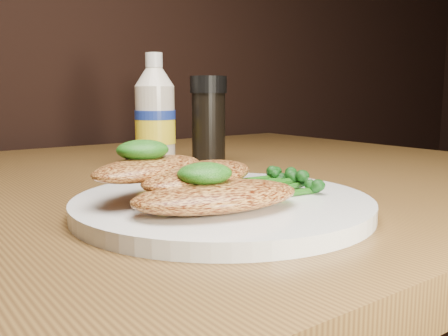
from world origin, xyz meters
TOP-DOWN VIEW (x-y plane):
  - plate at (0.01, 0.85)m, footprint 0.27×0.27m
  - chicken_front at (-0.02, 0.81)m, footprint 0.15×0.10m
  - chicken_mid at (-0.01, 0.86)m, footprint 0.16×0.12m
  - chicken_back at (-0.04, 0.89)m, footprint 0.14×0.11m
  - pesto_front at (-0.03, 0.82)m, footprint 0.06×0.05m
  - pesto_back at (-0.05, 0.89)m, footprint 0.06×0.05m
  - broccolini_bundle at (0.05, 0.84)m, footprint 0.14×0.11m
  - mayo_bottle at (0.09, 1.11)m, footprint 0.07×0.07m
  - pepper_grinder at (0.16, 1.09)m, footprint 0.06×0.06m

SIDE VIEW (x-z plane):
  - plate at x=0.01m, z-range 0.75..0.76m
  - broccolini_bundle at x=0.05m, z-range 0.76..0.78m
  - chicken_front at x=-0.02m, z-range 0.76..0.79m
  - chicken_mid at x=-0.01m, z-range 0.77..0.79m
  - chicken_back at x=-0.04m, z-range 0.78..0.80m
  - pesto_front at x=-0.03m, z-range 0.78..0.80m
  - pesto_back at x=-0.05m, z-range 0.80..0.82m
  - pepper_grinder at x=0.16m, z-range 0.75..0.88m
  - mayo_bottle at x=0.09m, z-range 0.75..0.91m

